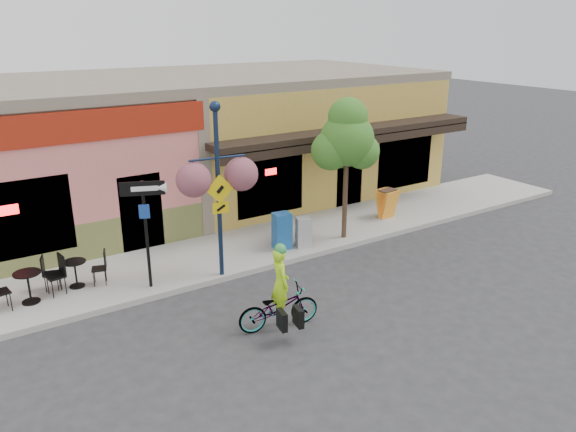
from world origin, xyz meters
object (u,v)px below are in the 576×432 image
at_px(cyclist_rider, 280,294).
at_px(lamp_post, 218,192).
at_px(one_way_sign, 147,235).
at_px(newspaper_box_grey, 303,232).
at_px(street_tree, 346,169).
at_px(newspaper_box_blue, 282,231).
at_px(bicycle, 278,308).
at_px(building, 182,140).

relative_size(cyclist_rider, lamp_post, 0.36).
bearing_deg(lamp_post, one_way_sign, 175.73).
xyz_separation_m(newspaper_box_grey, street_tree, (1.44, -0.04, 1.66)).
xyz_separation_m(newspaper_box_blue, street_tree, (2.02, -0.27, 1.57)).
distance_m(newspaper_box_grey, street_tree, 2.19).
relative_size(newspaper_box_blue, newspaper_box_grey, 1.21).
relative_size(bicycle, newspaper_box_blue, 1.72).
bearing_deg(building, bicycle, -101.67).
distance_m(lamp_post, one_way_sign, 1.98).
relative_size(lamp_post, newspaper_box_blue, 4.20).
xyz_separation_m(bicycle, lamp_post, (0.05, 2.79, 1.87)).
relative_size(one_way_sign, newspaper_box_blue, 2.55).
bearing_deg(street_tree, building, 109.50).
height_order(lamp_post, street_tree, lamp_post).
bearing_deg(lamp_post, newspaper_box_blue, 22.03).
bearing_deg(street_tree, newspaper_box_blue, 172.51).
distance_m(bicycle, cyclist_rider, 0.32).
bearing_deg(newspaper_box_blue, lamp_post, -156.18).
bearing_deg(bicycle, cyclist_rider, -79.30).
xyz_separation_m(lamp_post, one_way_sign, (-1.76, 0.32, -0.86)).
bearing_deg(newspaper_box_blue, street_tree, 0.39).
bearing_deg(building, lamp_post, -105.83).
xyz_separation_m(cyclist_rider, newspaper_box_blue, (2.22, 3.43, -0.11)).
bearing_deg(street_tree, lamp_post, -175.04).
relative_size(cyclist_rider, newspaper_box_blue, 1.50).
xyz_separation_m(bicycle, newspaper_box_grey, (2.85, 3.20, 0.11)).
bearing_deg(newspaper_box_grey, one_way_sign, -159.47).
relative_size(bicycle, newspaper_box_grey, 2.08).
bearing_deg(building, newspaper_box_grey, -82.39).
height_order(newspaper_box_blue, street_tree, street_tree).
bearing_deg(street_tree, bicycle, -143.61).
distance_m(lamp_post, newspaper_box_grey, 3.33).
bearing_deg(street_tree, cyclist_rider, -143.29).
xyz_separation_m(newspaper_box_blue, newspaper_box_grey, (0.58, -0.22, -0.09)).
bearing_deg(street_tree, one_way_sign, -179.56).
bearing_deg(newspaper_box_grey, street_tree, 17.72).
bearing_deg(one_way_sign, bicycle, -38.97).
distance_m(cyclist_rider, street_tree, 5.48).
bearing_deg(building, street_tree, -70.50).
bearing_deg(street_tree, newspaper_box_grey, 178.30).
xyz_separation_m(building, street_tree, (2.30, -6.48, -0.01)).
xyz_separation_m(cyclist_rider, newspaper_box_grey, (2.80, 3.20, -0.20)).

